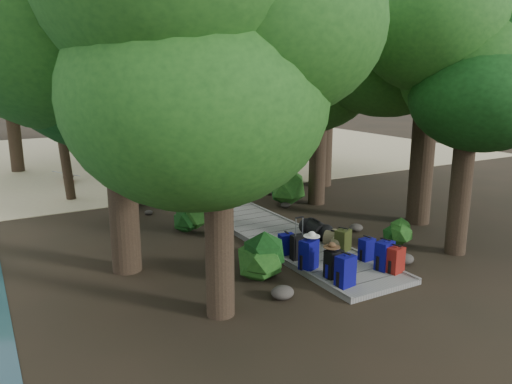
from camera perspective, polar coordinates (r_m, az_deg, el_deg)
ground at (r=14.79m, az=1.19°, el=-4.49°), size 120.00×120.00×0.00m
sand_beach at (r=29.35m, az=-15.06°, el=3.99°), size 40.00×22.00×0.02m
boardwalk at (r=15.60m, az=-0.70°, el=-3.31°), size 2.00×12.00×0.12m
backpack_left_a at (r=10.84m, az=10.18°, el=-8.69°), size 0.44×0.34×0.75m
backpack_left_b at (r=11.26m, az=8.87°, el=-7.94°), size 0.40×0.29×0.70m
backpack_left_c at (r=11.64m, az=6.05°, el=-6.92°), size 0.49×0.42×0.77m
backpack_left_d at (r=12.55m, az=3.52°, el=-5.84°), size 0.42×0.34×0.57m
backpack_right_a at (r=11.83m, az=15.69°, el=-7.34°), size 0.41×0.32×0.66m
backpack_right_b at (r=11.93m, az=14.47°, el=-6.87°), size 0.47×0.38×0.74m
backpack_right_c at (r=12.43m, az=12.55°, el=-6.27°), size 0.37×0.27×0.60m
backpack_right_d at (r=12.95m, az=9.91°, el=-5.32°), size 0.48×0.42×0.61m
duffel_right_khaki at (r=13.25m, az=9.14°, el=-5.35°), size 0.64×0.71×0.39m
duffel_right_black at (r=13.88m, az=6.89°, el=-4.24°), size 0.58×0.82×0.47m
suitcase_on_boardwalk at (r=12.23m, az=4.92°, el=-6.28°), size 0.41×0.25×0.62m
lone_suitcase_on_sand at (r=22.11m, az=-8.86°, el=2.19°), size 0.41×0.27×0.61m
hat_brown at (r=11.12m, az=8.66°, el=-5.98°), size 0.38×0.38×0.11m
hat_white at (r=11.54m, az=6.40°, el=-4.74°), size 0.39×0.39×0.13m
kayak at (r=22.85m, az=-20.65°, el=1.48°), size 0.74×3.21×0.32m
sun_lounger at (r=24.10m, az=-2.61°, el=3.21°), size 0.59×1.77×0.57m
tree_right_a at (r=13.32m, az=23.13°, el=9.04°), size 4.53×4.53×7.54m
tree_right_b at (r=15.82m, az=19.28°, el=14.56°), size 5.67×5.67×10.13m
tree_right_c at (r=17.48m, az=7.28°, el=12.29°), size 4.90×4.90×8.49m
tree_right_d at (r=20.61m, az=7.95°, el=17.10°), size 6.47×6.47×11.86m
tree_right_e at (r=21.70m, az=1.15°, el=13.60°), size 5.15×5.15×9.27m
tree_right_f at (r=25.01m, az=3.26°, el=15.69°), size 6.25×6.25×11.16m
tree_left_a at (r=8.88m, az=-4.47°, el=9.31°), size 4.69×4.69×7.81m
tree_left_b at (r=11.48m, az=-15.89°, el=14.37°), size 5.37×5.37×9.66m
tree_left_c at (r=15.88m, az=-15.94°, el=12.60°), size 5.13×5.13×8.92m
tree_back_a at (r=28.32m, az=-17.53°, el=12.34°), size 5.02×5.02×8.69m
tree_back_b at (r=29.71m, az=-12.50°, el=14.00°), size 5.65×5.65×10.09m
tree_back_c at (r=30.41m, az=-6.52°, el=12.64°), size 4.69×4.69×8.44m
tree_back_d at (r=26.02m, az=-26.45°, el=11.31°), size 5.08×5.08×8.47m
palm_right_a at (r=21.13m, az=0.62°, el=11.24°), size 4.41×4.41×7.52m
palm_right_b at (r=26.71m, az=-1.40°, el=12.38°), size 4.24×4.24×8.19m
palm_right_c at (r=25.95m, az=-8.86°, el=10.67°), size 4.28×4.28×6.81m
palm_left_a at (r=19.13m, az=-22.02°, el=10.10°), size 4.74×4.74×7.54m
rock_left_a at (r=10.49m, az=3.05°, el=-11.40°), size 0.49×0.44×0.27m
rock_left_b at (r=12.25m, az=-3.76°, el=-7.90°), size 0.33×0.30×0.18m
rock_left_c at (r=14.34m, az=-4.73°, el=-4.51°), size 0.52×0.47×0.29m
rock_left_d at (r=16.86m, az=-12.17°, el=-2.29°), size 0.27×0.24×0.15m
rock_right_a at (r=12.80m, az=16.64°, el=-7.34°), size 0.46×0.41×0.25m
rock_right_b at (r=15.02m, az=11.35°, el=-4.02°), size 0.41×0.37×0.23m
rock_right_c at (r=17.37m, az=3.41°, el=-1.47°), size 0.36×0.32×0.20m
rock_right_d at (r=19.17m, az=1.83°, el=0.15°), size 0.59×0.53×0.32m
shrub_left_a at (r=11.21m, az=-0.05°, el=-7.59°), size 1.15×1.15×1.04m
shrub_left_b at (r=14.77m, az=-7.52°, el=-3.00°), size 0.89×0.89×0.80m
shrub_left_c at (r=17.98m, az=-13.83°, el=-0.01°), size 1.11×1.11×1.00m
shrub_right_a at (r=13.82m, az=15.64°, el=-4.61°), size 0.85×0.85×0.77m
shrub_right_b at (r=17.53m, az=3.89°, el=0.37°), size 1.35×1.35×1.21m
shrub_right_c at (r=20.51m, az=-1.65°, el=1.53°), size 0.75×0.75×0.67m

